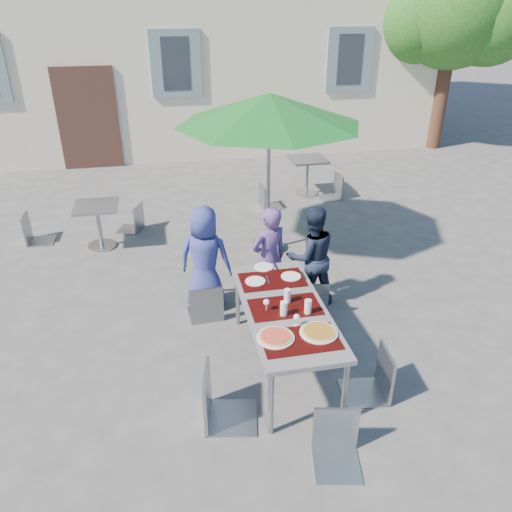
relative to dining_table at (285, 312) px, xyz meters
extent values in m
plane|color=#47474A|center=(-0.51, 0.16, -0.70)|extent=(90.00, 90.00, 0.00)
cube|color=#3E261E|center=(-2.51, 7.63, 0.40)|extent=(1.30, 0.06, 2.20)
cube|color=slate|center=(-0.51, 7.63, 1.50)|extent=(1.10, 0.06, 1.40)
cube|color=#262B33|center=(-0.51, 7.61, 1.50)|extent=(0.60, 0.04, 1.10)
cube|color=slate|center=(3.49, 7.63, 1.50)|extent=(1.10, 0.06, 1.40)
cube|color=#262B33|center=(3.49, 7.61, 1.50)|extent=(0.60, 0.04, 1.10)
cylinder|color=#44291D|center=(5.99, 7.66, 0.70)|extent=(0.36, 0.36, 2.80)
sphere|color=#1B5416|center=(5.99, 7.66, 2.60)|extent=(2.80, 2.80, 2.80)
sphere|color=#1B5416|center=(5.19, 7.96, 2.30)|extent=(2.00, 2.00, 2.00)
sphere|color=#1B5416|center=(6.69, 7.26, 2.40)|extent=(2.20, 2.20, 2.20)
cube|color=#4C4D52|center=(0.00, 0.00, 0.03)|extent=(0.80, 1.85, 0.05)
cylinder|color=gray|center=(-0.34, -0.86, -0.35)|extent=(0.05, 0.05, 0.70)
cylinder|color=gray|center=(0.34, -0.86, -0.35)|extent=(0.05, 0.05, 0.70)
cylinder|color=gray|center=(-0.34, 0.86, -0.35)|extent=(0.05, 0.05, 0.70)
cylinder|color=gray|center=(0.34, 0.86, -0.35)|extent=(0.05, 0.05, 0.70)
cube|color=black|center=(0.00, -0.55, 0.06)|extent=(0.70, 0.42, 0.01)
cube|color=black|center=(0.00, 0.00, 0.06)|extent=(0.70, 0.42, 0.01)
cube|color=black|center=(0.00, 0.55, 0.06)|extent=(0.70, 0.42, 0.01)
cylinder|color=white|center=(-0.21, -0.48, 0.07)|extent=(0.35, 0.35, 0.01)
cylinder|color=tan|center=(-0.21, -0.48, 0.08)|extent=(0.31, 0.31, 0.01)
cylinder|color=#A92010|center=(-0.21, -0.48, 0.09)|extent=(0.27, 0.27, 0.01)
cylinder|color=white|center=(0.19, -0.49, 0.07)|extent=(0.35, 0.35, 0.01)
cylinder|color=tan|center=(0.19, -0.49, 0.08)|extent=(0.31, 0.31, 0.01)
cylinder|color=#853A09|center=(0.19, -0.49, 0.09)|extent=(0.27, 0.27, 0.01)
cylinder|color=silver|center=(-0.05, -0.13, 0.13)|extent=(0.07, 0.07, 0.15)
cylinder|color=silver|center=(0.04, 0.09, 0.13)|extent=(0.07, 0.07, 0.15)
cylinder|color=silver|center=(0.19, -0.15, 0.13)|extent=(0.07, 0.07, 0.15)
cylinder|color=silver|center=(-0.20, -0.02, 0.06)|extent=(0.06, 0.06, 0.00)
cylinder|color=silver|center=(-0.20, -0.02, 0.09)|extent=(0.01, 0.01, 0.08)
sphere|color=silver|center=(-0.20, -0.02, 0.15)|extent=(0.06, 0.06, 0.06)
cylinder|color=silver|center=(0.02, -0.33, 0.06)|extent=(0.06, 0.06, 0.00)
cylinder|color=silver|center=(0.02, -0.33, 0.09)|extent=(0.01, 0.01, 0.08)
sphere|color=silver|center=(0.02, -0.33, 0.15)|extent=(0.06, 0.06, 0.06)
cylinder|color=white|center=(-0.19, 0.55, 0.06)|extent=(0.22, 0.22, 0.01)
cube|color=#A9ABB1|center=(-0.05, 0.55, 0.06)|extent=(0.02, 0.18, 0.00)
cylinder|color=white|center=(0.22, 0.57, 0.06)|extent=(0.22, 0.22, 0.01)
cube|color=#A9ABB1|center=(0.36, 0.57, 0.06)|extent=(0.02, 0.18, 0.00)
cylinder|color=white|center=(-0.03, 0.84, 0.06)|extent=(0.22, 0.22, 0.01)
cube|color=#A9ABB1|center=(0.11, 0.84, 0.06)|extent=(0.02, 0.18, 0.00)
imported|color=navy|center=(-0.65, 1.35, -0.03)|extent=(0.77, 0.64, 1.34)
imported|color=#563C7C|center=(0.11, 1.18, -0.02)|extent=(0.57, 0.47, 1.34)
imported|color=#192137|center=(0.64, 1.17, -0.04)|extent=(0.66, 0.41, 1.31)
cube|color=gray|center=(-0.70, 1.15, -0.27)|extent=(0.42, 0.42, 0.03)
cube|color=gray|center=(-0.70, 0.96, -0.03)|extent=(0.40, 0.05, 0.48)
cylinder|color=gray|center=(-0.54, 1.33, -0.49)|extent=(0.02, 0.02, 0.42)
cylinder|color=gray|center=(-0.88, 1.31, -0.49)|extent=(0.02, 0.02, 0.42)
cylinder|color=gray|center=(-0.52, 0.98, -0.49)|extent=(0.02, 0.02, 0.42)
cylinder|color=gray|center=(-0.87, 0.97, -0.49)|extent=(0.02, 0.02, 0.42)
cube|color=gray|center=(0.13, 1.15, -0.20)|extent=(0.51, 0.51, 0.03)
cube|color=gray|center=(0.11, 0.92, 0.08)|extent=(0.47, 0.08, 0.56)
cylinder|color=gray|center=(0.35, 1.32, -0.45)|extent=(0.02, 0.02, 0.49)
cylinder|color=gray|center=(-0.05, 1.36, -0.45)|extent=(0.02, 0.02, 0.49)
cylinder|color=gray|center=(0.31, 0.93, -0.45)|extent=(0.02, 0.02, 0.49)
cylinder|color=gray|center=(-0.09, 0.97, -0.45)|extent=(0.02, 0.02, 0.49)
cube|color=gray|center=(0.61, 0.99, -0.27)|extent=(0.50, 0.50, 0.03)
cube|color=gray|center=(0.56, 0.81, -0.03)|extent=(0.39, 0.15, 0.48)
cylinder|color=gray|center=(0.83, 1.10, -0.49)|extent=(0.02, 0.02, 0.42)
cylinder|color=gray|center=(0.50, 1.21, -0.49)|extent=(0.02, 0.02, 0.42)
cylinder|color=gray|center=(0.73, 0.78, -0.49)|extent=(0.02, 0.02, 0.42)
cylinder|color=gray|center=(0.40, 0.88, -0.49)|extent=(0.02, 0.02, 0.42)
cube|color=#91989C|center=(-0.65, -0.63, -0.20)|extent=(0.55, 0.55, 0.03)
cube|color=#91989C|center=(-0.87, -0.58, 0.08)|extent=(0.12, 0.46, 0.55)
cylinder|color=#91989C|center=(-0.50, -0.86, -0.45)|extent=(0.02, 0.02, 0.49)
cylinder|color=#91989C|center=(-0.42, -0.47, -0.45)|extent=(0.02, 0.02, 0.49)
cylinder|color=#91989C|center=(-0.89, -0.78, -0.45)|extent=(0.02, 0.02, 0.49)
cylinder|color=#91989C|center=(-0.81, -0.39, -0.45)|extent=(0.02, 0.02, 0.49)
cube|color=gray|center=(0.67, -0.56, -0.25)|extent=(0.46, 0.46, 0.03)
cube|color=gray|center=(0.87, -0.58, 0.00)|extent=(0.08, 0.42, 0.50)
cylinder|color=gray|center=(0.51, -0.36, -0.48)|extent=(0.02, 0.02, 0.44)
cylinder|color=gray|center=(0.48, -0.72, -0.48)|extent=(0.02, 0.02, 0.44)
cylinder|color=gray|center=(0.87, -0.40, -0.48)|extent=(0.02, 0.02, 0.44)
cylinder|color=gray|center=(0.83, -0.76, -0.48)|extent=(0.02, 0.02, 0.44)
cube|color=#91989C|center=(0.12, -1.33, -0.28)|extent=(0.46, 0.46, 0.03)
cube|color=#91989C|center=(0.16, -1.15, -0.05)|extent=(0.39, 0.11, 0.46)
cylinder|color=#91989C|center=(-0.07, -1.46, -0.49)|extent=(0.02, 0.02, 0.41)
cylinder|color=#91989C|center=(0.25, -1.52, -0.49)|extent=(0.02, 0.02, 0.41)
cylinder|color=#91989C|center=(0.00, -1.13, -0.49)|extent=(0.02, 0.02, 0.41)
cylinder|color=#91989C|center=(0.32, -1.20, -0.49)|extent=(0.02, 0.02, 0.41)
cylinder|color=#A9ABB1|center=(0.46, 2.75, -0.65)|extent=(0.50, 0.50, 0.10)
cylinder|color=gray|center=(0.46, 2.75, 0.40)|extent=(0.06, 0.06, 2.19)
cone|color=#166521|center=(0.46, 2.75, 1.45)|extent=(2.64, 2.64, 0.43)
cylinder|color=#A9ABB1|center=(-2.08, 3.35, -0.68)|extent=(0.44, 0.44, 0.04)
cylinder|color=gray|center=(-2.08, 3.35, -0.37)|extent=(0.06, 0.06, 0.65)
cube|color=gray|center=(-2.08, 3.35, -0.01)|extent=(0.65, 0.65, 0.04)
cube|color=slate|center=(-3.05, 3.74, -0.28)|extent=(0.40, 0.40, 0.03)
cube|color=slate|center=(-3.23, 3.75, -0.04)|extent=(0.04, 0.39, 0.47)
cylinder|color=slate|center=(-2.88, 3.57, -0.49)|extent=(0.02, 0.02, 0.41)
cylinder|color=slate|center=(-2.87, 3.91, -0.49)|extent=(0.02, 0.02, 0.41)
cylinder|color=slate|center=(-3.22, 3.58, -0.49)|extent=(0.02, 0.02, 0.41)
cylinder|color=slate|center=(-3.21, 3.92, -0.49)|extent=(0.02, 0.02, 0.41)
cube|color=gray|center=(-1.66, 3.92, -0.29)|extent=(0.49, 0.49, 0.03)
cube|color=gray|center=(-1.50, 3.85, -0.07)|extent=(0.17, 0.36, 0.45)
cylinder|color=gray|center=(-1.75, 4.12, -0.50)|extent=(0.02, 0.02, 0.39)
cylinder|color=gray|center=(-1.87, 3.83, -0.50)|extent=(0.02, 0.02, 0.39)
cylinder|color=gray|center=(-1.45, 4.00, -0.50)|extent=(0.02, 0.02, 0.39)
cylinder|color=gray|center=(-1.57, 3.71, -0.50)|extent=(0.02, 0.02, 0.39)
cylinder|color=#A9ABB1|center=(1.75, 4.96, -0.68)|extent=(0.44, 0.44, 0.04)
cylinder|color=gray|center=(1.75, 4.96, -0.35)|extent=(0.06, 0.06, 0.68)
cube|color=gray|center=(1.75, 4.96, 0.02)|extent=(0.68, 0.68, 0.04)
cube|color=gray|center=(0.91, 4.41, -0.29)|extent=(0.41, 0.41, 0.03)
cube|color=gray|center=(0.73, 4.40, -0.06)|extent=(0.05, 0.38, 0.46)
cylinder|color=gray|center=(1.09, 4.26, -0.50)|extent=(0.02, 0.02, 0.40)
cylinder|color=gray|center=(1.06, 4.58, -0.50)|extent=(0.02, 0.02, 0.40)
cylinder|color=gray|center=(0.76, 4.23, -0.50)|extent=(0.02, 0.02, 0.40)
cylinder|color=gray|center=(0.74, 4.56, -0.50)|extent=(0.02, 0.02, 0.40)
cube|color=gray|center=(2.12, 4.66, -0.28)|extent=(0.42, 0.42, 0.03)
cube|color=gray|center=(2.31, 4.68, -0.05)|extent=(0.06, 0.39, 0.46)
cylinder|color=gray|center=(1.94, 4.81, -0.49)|extent=(0.02, 0.02, 0.41)
cylinder|color=gray|center=(1.97, 4.48, -0.49)|extent=(0.02, 0.02, 0.41)
cylinder|color=gray|center=(2.27, 4.84, -0.49)|extent=(0.02, 0.02, 0.41)
cylinder|color=gray|center=(2.30, 4.51, -0.49)|extent=(0.02, 0.02, 0.41)
camera|label=1|loc=(-1.13, -4.03, 2.82)|focal=35.00mm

